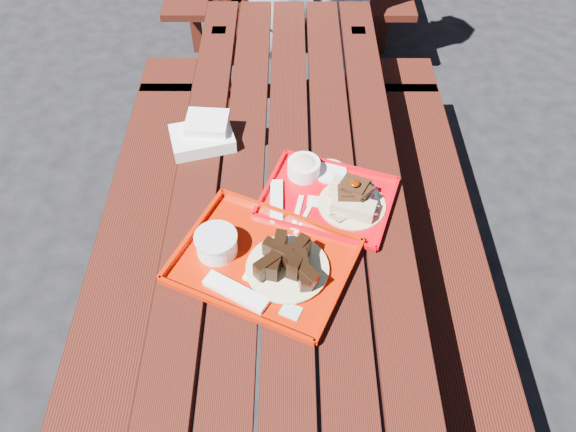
% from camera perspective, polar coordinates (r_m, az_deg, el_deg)
% --- Properties ---
extents(ground, '(60.00, 60.00, 0.00)m').
position_cam_1_polar(ground, '(2.39, 0.01, -10.07)').
color(ground, black).
rests_on(ground, ground).
extents(picnic_table_near, '(1.41, 2.40, 0.75)m').
position_cam_1_polar(picnic_table_near, '(1.93, 0.01, -1.62)').
color(picnic_table_near, '#40140C').
rests_on(picnic_table_near, ground).
extents(near_tray, '(0.47, 0.42, 0.12)m').
position_cam_1_polar(near_tray, '(1.76, 4.23, 2.63)').
color(near_tray, red).
rests_on(near_tray, picnic_table_near).
extents(far_tray, '(0.59, 0.53, 0.08)m').
position_cam_1_polar(far_tray, '(1.59, -2.88, -4.50)').
color(far_tray, '#BC1901').
rests_on(far_tray, picnic_table_near).
extents(white_cloth, '(0.24, 0.20, 0.09)m').
position_cam_1_polar(white_cloth, '(1.96, -8.56, 8.23)').
color(white_cloth, white).
rests_on(white_cloth, picnic_table_near).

